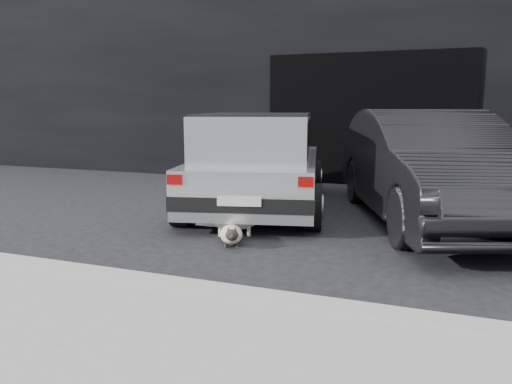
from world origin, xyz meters
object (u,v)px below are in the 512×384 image
(silver_hatchback, at_px, (258,157))
(cat_white, at_px, (238,219))
(second_car, at_px, (429,167))
(cat_siamese, at_px, (231,234))

(silver_hatchback, bearing_deg, cat_white, -91.81)
(second_car, bearing_deg, silver_hatchback, 158.49)
(second_car, distance_m, cat_siamese, 2.92)
(silver_hatchback, height_order, cat_siamese, silver_hatchback)
(second_car, relative_size, cat_white, 5.74)
(cat_siamese, bearing_deg, silver_hatchback, -102.90)
(silver_hatchback, distance_m, cat_siamese, 2.21)
(second_car, height_order, cat_white, second_car)
(silver_hatchback, height_order, second_car, second_car)
(second_car, distance_m, cat_white, 2.71)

